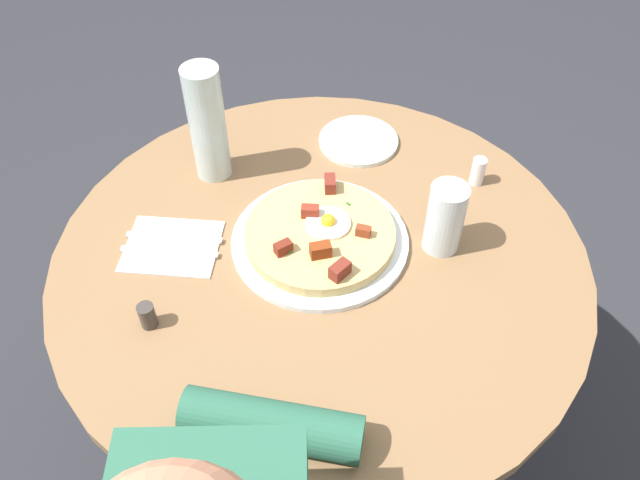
{
  "coord_description": "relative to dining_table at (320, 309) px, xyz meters",
  "views": [
    {
      "loc": [
        -0.78,
        0.02,
        1.61
      ],
      "look_at": [
        0.01,
        -0.0,
        0.75
      ],
      "focal_mm": 36.09,
      "sensor_mm": 36.0,
      "label": 1
    }
  ],
  "objects": [
    {
      "name": "pepper_shaker",
      "position": [
        -0.15,
        0.29,
        0.2
      ],
      "size": [
        0.03,
        0.03,
        0.05
      ],
      "primitive_type": "cylinder",
      "color": "#3F3833",
      "rests_on": "dining_table"
    },
    {
      "name": "pizza_plate",
      "position": [
        0.02,
        -0.0,
        0.18
      ],
      "size": [
        0.33,
        0.33,
        0.01
      ],
      "primitive_type": "cylinder",
      "color": "white",
      "rests_on": "dining_table"
    },
    {
      "name": "salt_shaker",
      "position": [
        0.18,
        -0.32,
        0.2
      ],
      "size": [
        0.03,
        0.03,
        0.06
      ],
      "primitive_type": "cylinder",
      "color": "white",
      "rests_on": "dining_table"
    },
    {
      "name": "napkin",
      "position": [
        0.02,
        0.27,
        0.18
      ],
      "size": [
        0.16,
        0.18,
        0.0
      ],
      "primitive_type": "cube",
      "rotation": [
        0.0,
        0.0,
        1.46
      ],
      "color": "white",
      "rests_on": "dining_table"
    },
    {
      "name": "dining_table",
      "position": [
        0.0,
        0.0,
        0.0
      ],
      "size": [
        0.98,
        0.98,
        0.73
      ],
      "color": "olive",
      "rests_on": "ground_plane"
    },
    {
      "name": "breakfast_pizza",
      "position": [
        0.02,
        -0.0,
        0.2
      ],
      "size": [
        0.28,
        0.28,
        0.05
      ],
      "color": "tan",
      "rests_on": "pizza_plate"
    },
    {
      "name": "ground_plane",
      "position": [
        0.0,
        0.0,
        -0.56
      ],
      "size": [
        6.0,
        6.0,
        0.0
      ],
      "primitive_type": "plane",
      "color": "#2D2D33"
    },
    {
      "name": "bread_plate",
      "position": [
        0.32,
        -0.09,
        0.18
      ],
      "size": [
        0.17,
        0.17,
        0.01
      ],
      "primitive_type": "cylinder",
      "color": "silver",
      "rests_on": "dining_table"
    },
    {
      "name": "fork",
      "position": [
        0.04,
        0.27,
        0.18
      ],
      "size": [
        0.03,
        0.18,
        0.0
      ],
      "primitive_type": "cube",
      "rotation": [
        0.0,
        0.0,
        1.46
      ],
      "color": "silver",
      "rests_on": "napkin"
    },
    {
      "name": "water_bottle",
      "position": [
        0.23,
        0.21,
        0.3
      ],
      "size": [
        0.07,
        0.07,
        0.24
      ],
      "primitive_type": "cylinder",
      "color": "silver",
      "rests_on": "dining_table"
    },
    {
      "name": "knife",
      "position": [
        -0.0,
        0.27,
        0.18
      ],
      "size": [
        0.03,
        0.18,
        0.0
      ],
      "primitive_type": "cube",
      "rotation": [
        0.0,
        0.0,
        1.46
      ],
      "color": "silver",
      "rests_on": "napkin"
    },
    {
      "name": "water_glass",
      "position": [
        0.01,
        -0.22,
        0.24
      ],
      "size": [
        0.07,
        0.07,
        0.14
      ],
      "primitive_type": "cylinder",
      "color": "silver",
      "rests_on": "dining_table"
    }
  ]
}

